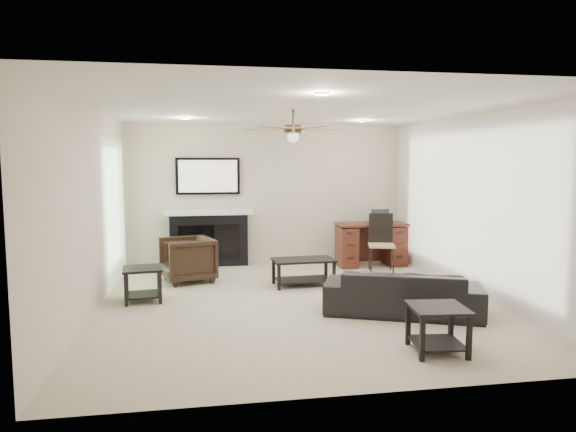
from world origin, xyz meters
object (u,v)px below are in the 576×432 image
Objects in this scene: coffee_table at (303,272)px; sofa at (402,292)px; armchair at (188,259)px; fireplace_unit at (209,212)px; desk at (371,244)px.

sofa is at bearing -63.38° from coffee_table.
fireplace_unit reaches higher than armchair.
armchair is at bearing -106.41° from fireplace_unit.
sofa reaches higher than coffee_table.
fireplace_unit reaches higher than coffee_table.
coffee_table is at bearing -51.81° from fireplace_unit.
desk reaches higher than sofa.
fireplace_unit is at bearing -34.49° from sofa.
armchair reaches higher than coffee_table.
armchair is 0.39× the size of fireplace_unit.
desk is (2.82, -0.47, -0.57)m from fireplace_unit.
armchair is at bearing -18.24° from sofa.
coffee_table is (1.70, -0.55, -0.14)m from armchair.
sofa is 3.37m from armchair.
coffee_table is at bearing -139.42° from desk.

